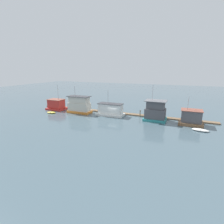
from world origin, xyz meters
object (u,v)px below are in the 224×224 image
at_px(houseboat_teal, 155,111).
at_px(dinghy_white, 200,130).
at_px(dinghy_yellow, 51,112).
at_px(mooring_post_centre, 63,106).
at_px(houseboat_orange, 79,105).
at_px(mooring_post_near_right, 140,113).
at_px(houseboat_white, 110,110).
at_px(houseboat_red, 56,105).
at_px(houseboat_brown, 191,118).
at_px(mooring_post_near_left, 60,106).

relative_size(houseboat_teal, dinghy_white, 2.56).
relative_size(dinghy_yellow, mooring_post_centre, 1.88).
bearing_deg(houseboat_orange, mooring_post_near_right, 8.35).
height_order(mooring_post_near_right, mooring_post_centre, mooring_post_near_right).
height_order(houseboat_white, mooring_post_centre, houseboat_white).
bearing_deg(houseboat_teal, houseboat_red, -179.62).
relative_size(houseboat_orange, houseboat_brown, 1.20).
bearing_deg(houseboat_teal, houseboat_white, -179.75).
bearing_deg(houseboat_orange, houseboat_teal, 2.06).
height_order(houseboat_brown, dinghy_yellow, houseboat_brown).
relative_size(houseboat_white, houseboat_teal, 0.84).
distance_m(houseboat_white, mooring_post_near_left, 18.56).
bearing_deg(houseboat_red, mooring_post_centre, 61.80).
bearing_deg(dinghy_white, houseboat_orange, 174.12).
xyz_separation_m(houseboat_brown, dinghy_white, (1.83, -3.88, -1.38)).
bearing_deg(mooring_post_near_right, houseboat_red, -175.70).
relative_size(houseboat_red, houseboat_teal, 0.87).
height_order(houseboat_white, mooring_post_near_left, houseboat_white).
xyz_separation_m(houseboat_red, houseboat_white, (18.35, 0.15, 0.05)).
bearing_deg(mooring_post_near_left, houseboat_red, -87.20).
height_order(houseboat_orange, houseboat_brown, houseboat_orange).
height_order(dinghy_yellow, dinghy_white, dinghy_yellow).
height_order(houseboat_white, houseboat_brown, houseboat_white).
xyz_separation_m(dinghy_white, mooring_post_centre, (-39.29, 5.79, 0.52)).
height_order(mooring_post_near_right, mooring_post_near_left, mooring_post_near_right).
distance_m(houseboat_red, houseboat_white, 18.35).
bearing_deg(houseboat_teal, dinghy_white, -21.96).
height_order(houseboat_brown, dinghy_white, houseboat_brown).
distance_m(houseboat_orange, mooring_post_near_left, 9.40).
relative_size(houseboat_teal, mooring_post_near_left, 6.40).
bearing_deg(dinghy_yellow, houseboat_orange, 27.78).
relative_size(houseboat_orange, mooring_post_near_left, 5.61).
bearing_deg(houseboat_orange, mooring_post_near_left, 164.10).
height_order(houseboat_teal, dinghy_white, houseboat_teal).
bearing_deg(houseboat_red, dinghy_white, -5.41).
distance_m(dinghy_white, mooring_post_near_right, 15.34).
xyz_separation_m(houseboat_white, dinghy_yellow, (-16.66, -4.48, -1.34)).
xyz_separation_m(houseboat_orange, houseboat_brown, (29.69, 0.64, -0.62)).
relative_size(houseboat_red, mooring_post_near_left, 5.59).
distance_m(houseboat_orange, dinghy_white, 31.75).
height_order(houseboat_white, dinghy_white, houseboat_white).
bearing_deg(houseboat_white, mooring_post_centre, 174.00).
bearing_deg(houseboat_teal, mooring_post_near_right, 157.31).
xyz_separation_m(houseboat_white, houseboat_teal, (12.03, 0.05, 0.70)).
xyz_separation_m(houseboat_red, mooring_post_centre, (1.05, 1.97, -0.77)).
bearing_deg(dinghy_white, mooring_post_centre, 171.62).
relative_size(houseboat_brown, dinghy_yellow, 2.31).
bearing_deg(houseboat_orange, houseboat_red, 176.27).
distance_m(houseboat_white, houseboat_brown, 20.16).
height_order(houseboat_brown, mooring_post_near_right, houseboat_brown).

